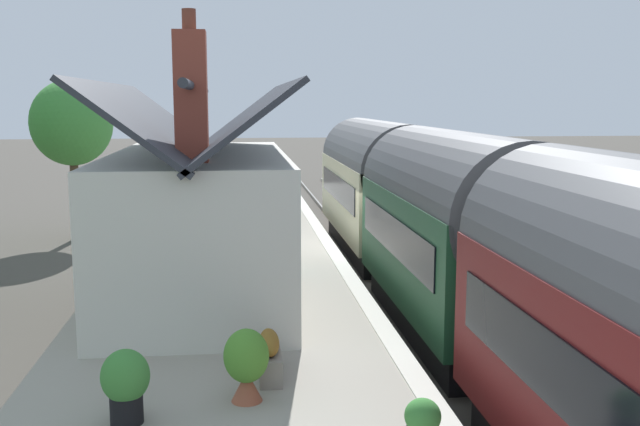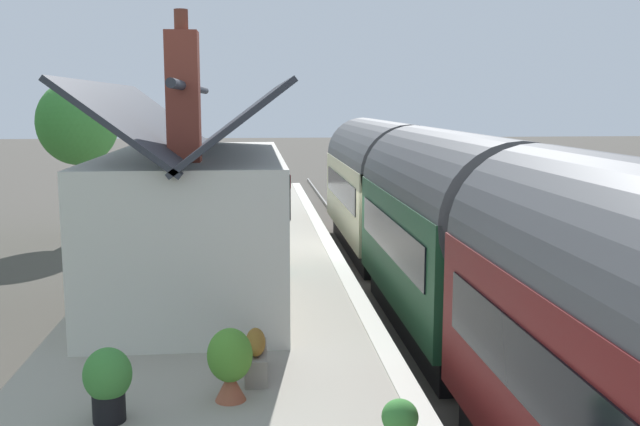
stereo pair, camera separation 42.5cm
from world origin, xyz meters
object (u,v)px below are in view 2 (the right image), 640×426
(train, at_px, (449,229))
(planter_under_sign, at_px, (171,234))
(bench_near_building, at_px, (251,196))
(planter_corner_building, at_px, (256,355))
(planter_by_door, at_px, (108,381))
(station_sign_board, at_px, (289,184))
(planter_bench_right, at_px, (201,190))
(planter_bench_left, at_px, (196,223))
(tree_behind_building, at_px, (78,123))
(station_building, at_px, (196,217))
(bench_platform_end, at_px, (248,189))
(planter_edge_far, at_px, (230,362))
(bench_by_lamp, at_px, (250,216))

(train, bearing_deg, planter_under_sign, 52.02)
(bench_near_building, xyz_separation_m, planter_corner_building, (-16.66, -0.07, -0.16))
(planter_corner_building, bearing_deg, planter_by_door, 126.55)
(planter_corner_building, xyz_separation_m, station_sign_board, (14.21, -1.24, 0.87))
(planter_bench_right, bearing_deg, planter_bench_left, -176.94)
(tree_behind_building, bearing_deg, planter_bench_right, -48.24)
(planter_by_door, bearing_deg, bench_near_building, -5.62)
(station_building, bearing_deg, planter_by_door, 174.01)
(bench_platform_end, bearing_deg, planter_under_sign, 166.88)
(planter_corner_building, height_order, planter_bench_left, planter_bench_left)
(train, relative_size, planter_edge_far, 25.13)
(train, distance_m, planter_bench_right, 16.52)
(planter_edge_far, bearing_deg, station_building, 8.28)
(train, xyz_separation_m, tree_behind_building, (11.63, 10.37, 1.94))
(train, xyz_separation_m, station_sign_board, (9.43, 2.95, -0.07))
(planter_bench_right, distance_m, planter_edge_far, 20.95)
(planter_under_sign, xyz_separation_m, station_sign_board, (4.38, -3.51, 0.84))
(bench_platform_end, relative_size, bench_by_lamp, 0.99)
(bench_near_building, xyz_separation_m, planter_edge_far, (-17.52, 0.27, 0.06))
(planter_corner_building, relative_size, planter_under_sign, 1.61)
(bench_near_building, xyz_separation_m, tree_behind_building, (-0.25, 6.11, 2.73))
(planter_bench_left, bearing_deg, station_building, -175.51)
(bench_platform_end, height_order, planter_edge_far, planter_edge_far)
(train, distance_m, tree_behind_building, 15.70)
(train, xyz_separation_m, planter_by_door, (-6.15, 6.04, -0.73))
(tree_behind_building, bearing_deg, planter_bench_left, -138.36)
(planter_bench_right, bearing_deg, station_sign_board, -149.66)
(bench_platform_end, relative_size, planter_under_sign, 2.10)
(station_building, bearing_deg, bench_near_building, -5.42)
(planter_bench_right, height_order, planter_under_sign, planter_bench_right)
(bench_near_building, distance_m, planter_bench_right, 3.94)
(bench_by_lamp, distance_m, planter_edge_far, 12.74)
(planter_bench_right, height_order, station_sign_board, station_sign_board)
(planter_by_door, bearing_deg, bench_platform_end, -4.72)
(planter_bench_left, distance_m, planter_edge_far, 12.30)
(planter_by_door, bearing_deg, bench_by_lamp, -7.47)
(station_sign_board, distance_m, tree_behind_building, 7.99)
(bench_near_building, relative_size, bench_by_lamp, 1.00)
(station_sign_board, bearing_deg, bench_near_building, 28.15)
(planter_corner_building, height_order, planter_by_door, planter_by_door)
(bench_by_lamp, bearing_deg, train, -148.76)
(planter_bench_right, distance_m, planter_by_door, 21.38)
(station_building, bearing_deg, planter_corner_building, -166.43)
(planter_corner_building, distance_m, planter_under_sign, 10.09)
(planter_under_sign, height_order, station_sign_board, station_sign_board)
(station_building, distance_m, bench_platform_end, 13.98)
(train, distance_m, planter_under_sign, 8.25)
(train, distance_m, planter_by_door, 8.65)
(station_sign_board, xyz_separation_m, tree_behind_building, (2.20, 7.42, 2.01))
(bench_platform_end, bearing_deg, planter_by_door, 175.28)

